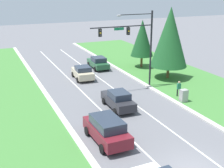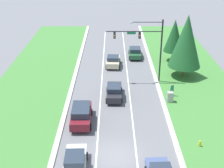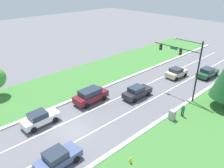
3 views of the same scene
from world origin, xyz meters
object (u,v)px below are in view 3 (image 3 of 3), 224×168
at_px(slate_blue_sedan, 58,158).
at_px(fire_hydrant, 130,161).
at_px(pedestrian, 183,110).
at_px(traffic_signal_mast, 185,60).
at_px(charcoal_sedan, 137,92).
at_px(burgundy_suv, 91,95).
at_px(white_sedan, 40,118).
at_px(champagne_sedan, 176,73).
at_px(utility_cabinet, 172,115).
at_px(forest_sedan, 207,72).

height_order(slate_blue_sedan, fire_hydrant, slate_blue_sedan).
height_order(slate_blue_sedan, pedestrian, pedestrian).
xyz_separation_m(traffic_signal_mast, pedestrian, (2.95, -4.29, -4.68)).
bearing_deg(charcoal_sedan, burgundy_suv, -120.61).
xyz_separation_m(traffic_signal_mast, white_sedan, (-7.48, -17.89, -4.77)).
relative_size(champagne_sedan, burgundy_suv, 0.85).
relative_size(burgundy_suv, utility_cabinet, 3.76).
bearing_deg(traffic_signal_mast, forest_sedan, 93.84).
height_order(forest_sedan, burgundy_suv, burgundy_suv).
height_order(utility_cabinet, fire_hydrant, utility_cabinet).
relative_size(white_sedan, champagne_sedan, 1.05).
distance_m(forest_sedan, utility_cabinet, 15.85).
bearing_deg(white_sedan, forest_sedan, 74.17).
bearing_deg(fire_hydrant, forest_sedan, 100.34).
relative_size(charcoal_sedan, utility_cabinet, 3.54).
bearing_deg(slate_blue_sedan, utility_cabinet, 74.33).
bearing_deg(forest_sedan, burgundy_suv, -107.05).
distance_m(pedestrian, fire_hydrant, 10.37).
bearing_deg(slate_blue_sedan, white_sedan, 163.13).
relative_size(white_sedan, utility_cabinet, 3.38).
distance_m(traffic_signal_mast, fire_hydrant, 15.99).
relative_size(forest_sedan, champagne_sedan, 1.11).
xyz_separation_m(traffic_signal_mast, charcoal_sedan, (-4.15, -4.69, -4.77)).
height_order(forest_sedan, champagne_sedan, champagne_sedan).
bearing_deg(fire_hydrant, burgundy_suv, 159.53).
bearing_deg(burgundy_suv, utility_cabinet, 22.73).
height_order(traffic_signal_mast, pedestrian, traffic_signal_mast).
xyz_separation_m(utility_cabinet, pedestrian, (0.49, 1.55, 0.28)).
height_order(utility_cabinet, pedestrian, pedestrian).
relative_size(utility_cabinet, pedestrian, 0.78).
distance_m(white_sedan, utility_cabinet, 15.62).
xyz_separation_m(charcoal_sedan, pedestrian, (7.09, 0.40, 0.08)).
height_order(forest_sedan, fire_hydrant, forest_sedan).
bearing_deg(charcoal_sedan, white_sedan, -102.98).
bearing_deg(utility_cabinet, pedestrian, 72.50).
xyz_separation_m(burgundy_suv, utility_cabinet, (10.11, 4.50, -0.35)).
xyz_separation_m(traffic_signal_mast, utility_cabinet, (2.46, -5.84, -4.97)).
distance_m(slate_blue_sedan, fire_hydrant, 6.63).
distance_m(traffic_signal_mast, champagne_sedan, 8.54).
distance_m(forest_sedan, slate_blue_sedan, 29.27).
height_order(champagne_sedan, slate_blue_sedan, slate_blue_sedan).
bearing_deg(champagne_sedan, white_sedan, -94.50).
bearing_deg(charcoal_sedan, traffic_signal_mast, 49.75).
xyz_separation_m(charcoal_sedan, champagne_sedan, (-0.10, 10.36, -0.01)).
xyz_separation_m(traffic_signal_mast, slate_blue_sedan, (-0.59, -19.57, -4.79)).
bearing_deg(utility_cabinet, fire_hydrant, -81.40).
bearing_deg(burgundy_suv, forest_sedan, 69.48).
distance_m(white_sedan, slate_blue_sedan, 7.09).
bearing_deg(burgundy_suv, white_sedan, -90.00).
relative_size(slate_blue_sedan, fire_hydrant, 6.15).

